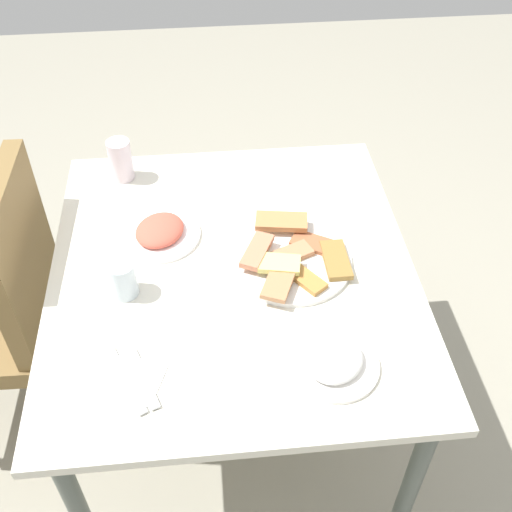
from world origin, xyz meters
TOP-DOWN VIEW (x-y plane):
  - ground_plane at (0.00, 0.00)m, footprint 6.00×6.00m
  - dining_table at (0.00, 0.00)m, footprint 1.00×0.90m
  - pide_platter at (0.00, -0.15)m, footprint 0.32×0.30m
  - salad_plate_greens at (0.13, 0.18)m, footprint 0.21×0.21m
  - salad_plate_rice at (-0.32, -0.19)m, footprint 0.19×0.19m
  - soda_can at (0.40, 0.29)m, footprint 0.08×0.08m
  - drinking_glass at (-0.06, 0.26)m, footprint 0.07×0.07m
  - paper_napkin at (-0.32, 0.23)m, footprint 0.14×0.14m
  - fork at (-0.32, 0.21)m, footprint 0.16×0.07m
  - spoon at (-0.32, 0.25)m, footprint 0.18×0.10m

SIDE VIEW (x-z plane):
  - ground_plane at x=0.00m, z-range 0.00..0.00m
  - dining_table at x=0.00m, z-range 0.27..0.97m
  - paper_napkin at x=-0.32m, z-range 0.70..0.70m
  - fork at x=-0.32m, z-range 0.70..0.71m
  - spoon at x=-0.32m, z-range 0.70..0.71m
  - pide_platter at x=0.00m, z-range 0.69..0.74m
  - salad_plate_greens at x=0.13m, z-range 0.70..0.74m
  - salad_plate_rice at x=-0.32m, z-range 0.70..0.74m
  - drinking_glass at x=-0.06m, z-range 0.70..0.80m
  - soda_can at x=0.40m, z-range 0.70..0.82m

